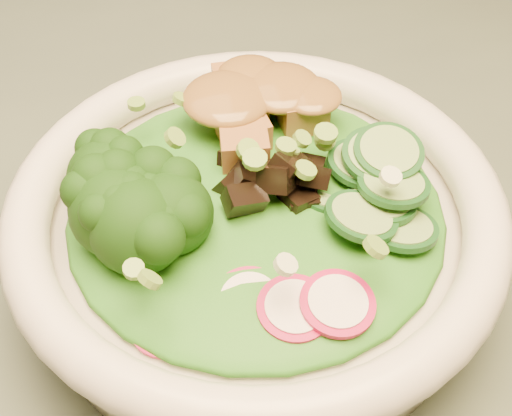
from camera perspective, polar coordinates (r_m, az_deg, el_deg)
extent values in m
cube|color=#4F5D4D|center=(0.53, 1.62, 1.25)|extent=(1.20, 0.80, 0.03)
cylinder|color=white|center=(0.44, 0.00, -3.14)|extent=(0.26, 0.26, 0.06)
torus|color=white|center=(0.41, 0.00, 0.16)|extent=(0.29, 0.29, 0.03)
ellipsoid|color=#1A6214|center=(0.41, 0.00, 0.10)|extent=(0.22, 0.22, 0.03)
ellipsoid|color=brown|center=(0.45, -0.37, 8.92)|extent=(0.08, 0.06, 0.02)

